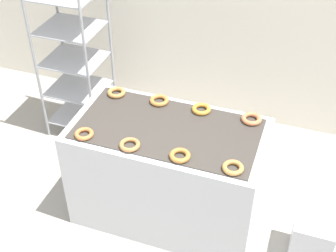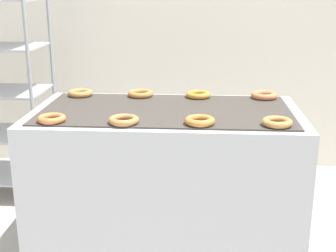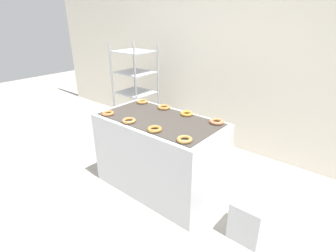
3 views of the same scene
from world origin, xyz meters
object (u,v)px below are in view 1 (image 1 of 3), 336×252
at_px(glaze_bin, 312,238).
at_px(donut_near_left, 84,134).
at_px(baking_rack_cart, 75,60).
at_px(donut_far_right, 251,119).
at_px(donut_far_midright, 201,109).
at_px(fryer_machine, 168,173).
at_px(donut_far_left, 116,93).
at_px(donut_near_midright, 180,156).
at_px(donut_near_midleft, 130,145).
at_px(donut_far_midleft, 159,100).
at_px(donut_near_right, 233,168).

distance_m(glaze_bin, donut_near_left, 1.80).
distance_m(baking_rack_cart, donut_far_right, 1.79).
xyz_separation_m(donut_near_left, donut_far_midright, (0.68, 0.55, 0.00)).
relative_size(baking_rack_cart, donut_far_midright, 10.64).
distance_m(fryer_machine, donut_far_left, 0.74).
height_order(donut_near_left, donut_near_midright, donut_near_midright).
height_order(baking_rack_cart, donut_far_right, baking_rack_cart).
distance_m(glaze_bin, donut_near_midleft, 1.49).
relative_size(fryer_machine, donut_far_midleft, 9.57).
xyz_separation_m(glaze_bin, donut_near_left, (-1.65, -0.21, 0.69)).
relative_size(donut_near_midright, donut_far_midleft, 0.97).
bearing_deg(donut_near_right, donut_near_midleft, -179.24).
distance_m(donut_near_right, donut_far_midleft, 0.88).
bearing_deg(donut_far_right, fryer_machine, -152.46).
bearing_deg(donut_far_right, donut_far_left, -179.26).
xyz_separation_m(donut_near_left, donut_far_midleft, (0.35, 0.55, 0.00)).
distance_m(donut_near_midleft, donut_near_midright, 0.35).
distance_m(donut_near_midright, donut_near_right, 0.35).
height_order(fryer_machine, donut_far_right, donut_far_right).
bearing_deg(donut_near_right, baking_rack_cart, 148.47).
distance_m(fryer_machine, donut_near_left, 0.74).
distance_m(donut_far_left, donut_far_midright, 0.68).
distance_m(donut_near_midleft, donut_far_right, 0.90).
bearing_deg(fryer_machine, donut_far_left, 152.74).
xyz_separation_m(fryer_machine, donut_near_right, (0.53, -0.26, 0.45)).
xyz_separation_m(glaze_bin, donut_far_midleft, (-1.29, 0.34, 0.70)).
distance_m(donut_near_midright, donut_far_midleft, 0.64).
relative_size(donut_near_midleft, donut_near_midright, 1.01).
bearing_deg(donut_near_right, donut_far_midright, 124.03).
relative_size(donut_near_midleft, donut_far_midright, 1.00).
bearing_deg(donut_near_midleft, glaze_bin, 9.23).
xyz_separation_m(fryer_machine, donut_far_midright, (0.16, 0.28, 0.45)).
xyz_separation_m(donut_near_right, donut_far_midleft, (-0.70, 0.54, -0.00)).
height_order(donut_near_midleft, donut_near_midright, donut_near_midright).
distance_m(donut_far_midright, donut_far_right, 0.37).
distance_m(glaze_bin, donut_far_midright, 1.23).
bearing_deg(donut_far_midright, donut_far_right, 0.66).
height_order(donut_near_midright, donut_far_midleft, same).
height_order(donut_far_midleft, donut_far_midright, same).
xyz_separation_m(fryer_machine, donut_near_midright, (0.18, -0.26, 0.45)).
height_order(baking_rack_cart, donut_far_midright, baking_rack_cart).
relative_size(glaze_bin, donut_far_midleft, 2.61).
height_order(fryer_machine, donut_far_midleft, donut_far_midleft).
bearing_deg(fryer_machine, donut_near_left, -152.58).
xyz_separation_m(baking_rack_cart, donut_far_right, (1.71, -0.50, 0.12)).
xyz_separation_m(fryer_machine, baking_rack_cart, (-1.18, 0.78, 0.34)).
distance_m(donut_near_left, donut_near_midleft, 0.34).
bearing_deg(donut_near_midleft, donut_near_right, 0.76).
xyz_separation_m(fryer_machine, glaze_bin, (1.13, -0.06, -0.24)).
height_order(glaze_bin, donut_near_midright, donut_near_midright).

